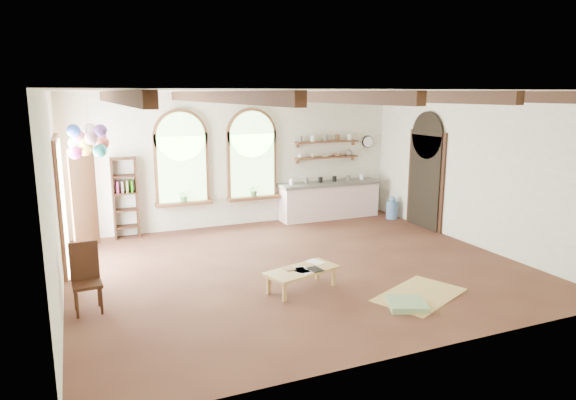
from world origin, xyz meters
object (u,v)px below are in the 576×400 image
kitchen_counter (329,200)px  coffee_table (302,272)px  side_chair (88,292)px  balloon_cluster (89,141)px

kitchen_counter → coffee_table: 5.03m
kitchen_counter → side_chair: (-5.95, -3.80, -0.18)m
kitchen_counter → balloon_cluster: bearing=-162.1°
coffee_table → kitchen_counter: bearing=57.5°
balloon_cluster → kitchen_counter: bearing=17.9°
kitchen_counter → side_chair: 7.06m
coffee_table → balloon_cluster: 4.35m
side_chair → coffee_table: bearing=-7.8°
side_chair → balloon_cluster: bearing=82.8°
kitchen_counter → balloon_cluster: balloon_cluster is taller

